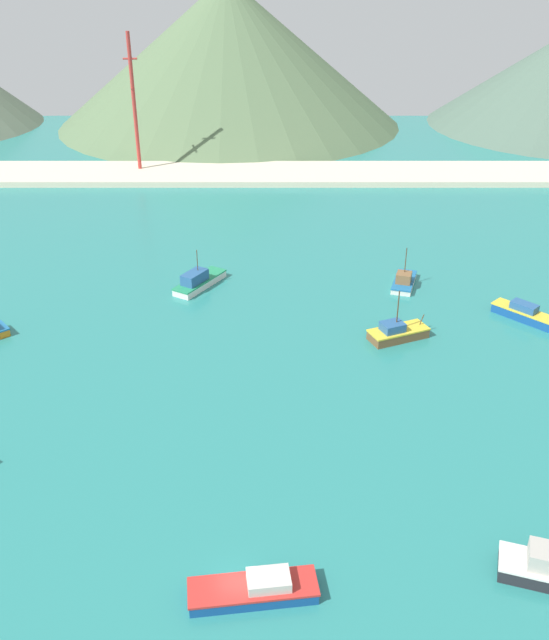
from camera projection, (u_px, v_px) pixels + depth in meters
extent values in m
cube|color=teal|center=(246.00, 378.00, 80.86)|extent=(260.00, 280.00, 0.50)
cube|color=#14478C|center=(530.00, 318.00, 92.20)|extent=(9.15, 9.32, 1.14)
cube|color=gold|center=(531.00, 314.00, 91.88)|extent=(9.33, 9.51, 0.20)
cube|color=#28568C|center=(522.00, 306.00, 92.45)|extent=(3.63, 3.66, 0.98)
cube|color=#B2ADA3|center=(541.00, 556.00, 54.24)|extent=(2.80, 2.92, 1.59)
cube|color=brown|center=(396.00, 334.00, 88.38)|extent=(8.02, 5.61, 1.14)
cube|color=gold|center=(397.00, 330.00, 88.06)|extent=(8.18, 5.73, 0.20)
cube|color=#28568C|center=(391.00, 327.00, 87.43)|extent=(3.38, 3.10, 1.10)
cylinder|color=#4C3823|center=(420.00, 320.00, 88.89)|extent=(0.65, 0.37, 1.53)
cylinder|color=#4C3823|center=(396.00, 307.00, 86.34)|extent=(0.16, 0.16, 4.31)
cube|color=silver|center=(198.00, 283.00, 101.91)|extent=(7.25, 9.51, 0.93)
cube|color=#238C5B|center=(198.00, 280.00, 101.65)|extent=(7.39, 9.70, 0.20)
cube|color=#28568C|center=(193.00, 277.00, 100.34)|extent=(3.93, 4.63, 1.55)
cylinder|color=#4C3823|center=(195.00, 260.00, 99.86)|extent=(0.12, 0.12, 3.14)
cube|color=#14478C|center=(251.00, 592.00, 53.35)|extent=(10.02, 4.12, 0.89)
cube|color=red|center=(251.00, 587.00, 53.09)|extent=(10.22, 4.20, 0.20)
cube|color=beige|center=(267.00, 580.00, 52.97)|extent=(3.54, 2.58, 0.87)
cube|color=silver|center=(402.00, 283.00, 102.32)|extent=(4.80, 7.82, 0.72)
cube|color=#1E669E|center=(402.00, 280.00, 102.10)|extent=(4.89, 7.98, 0.20)
cube|color=brown|center=(402.00, 277.00, 100.94)|extent=(2.64, 2.72, 1.44)
cylinder|color=#4C3823|center=(404.00, 260.00, 100.10)|extent=(0.13, 0.13, 3.69)
cube|color=beige|center=(258.00, 174.00, 150.23)|extent=(247.00, 15.93, 1.20)
cone|color=#56704C|center=(226.00, 53.00, 186.66)|extent=(93.37, 93.37, 37.21)
cylinder|color=#B7332D|center=(132.00, 106.00, 145.38)|extent=(0.78, 0.78, 28.96)
cylinder|color=#B7332D|center=(128.00, 59.00, 140.99)|extent=(2.90, 0.39, 0.39)
cylinder|color=#B7332D|center=(130.00, 88.00, 143.73)|extent=(0.39, 2.32, 0.39)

